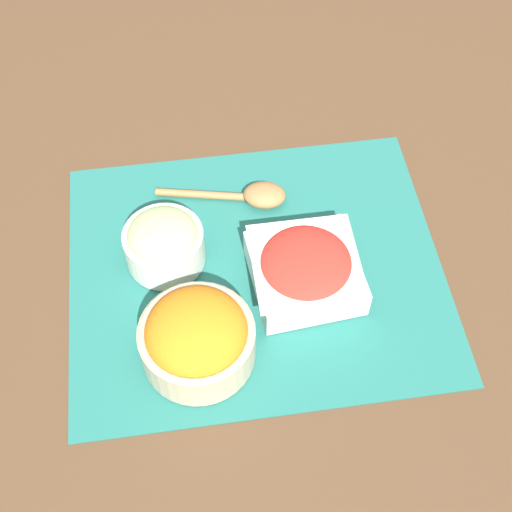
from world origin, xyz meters
TOP-DOWN VIEW (x-y plane):
  - ground_plane at (0.00, 0.00)m, footprint 3.00×3.00m
  - placemat at (0.00, 0.00)m, footprint 0.53×0.45m
  - cucumber_bowl at (0.13, -0.03)m, footprint 0.11×0.11m
  - carrot_bowl at (0.09, 0.12)m, footprint 0.15×0.15m
  - tomato_bowl at (-0.06, 0.03)m, footprint 0.15×0.15m
  - wooden_spoon at (-0.01, -0.12)m, footprint 0.20×0.07m

SIDE VIEW (x-z plane):
  - ground_plane at x=0.00m, z-range 0.00..0.00m
  - placemat at x=0.00m, z-range 0.00..0.00m
  - wooden_spoon at x=-0.01m, z-range 0.00..0.03m
  - tomato_bowl at x=-0.06m, z-range 0.00..0.07m
  - cucumber_bowl at x=0.13m, z-range 0.01..0.08m
  - carrot_bowl at x=0.09m, z-range 0.00..0.10m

